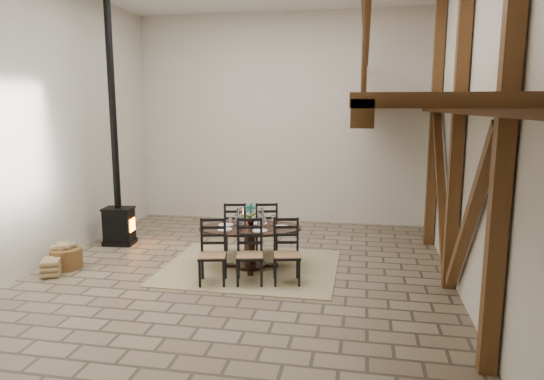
% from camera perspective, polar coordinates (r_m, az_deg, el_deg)
% --- Properties ---
extents(ground, '(8.00, 8.00, 0.00)m').
position_cam_1_polar(ground, '(8.39, -3.83, -9.76)').
color(ground, '#8A785C').
rests_on(ground, ground).
extents(room_shell, '(7.02, 8.02, 5.01)m').
position_cam_1_polar(room_shell, '(7.69, 4.69, 11.33)').
color(room_shell, beige).
rests_on(room_shell, ground).
extents(rug, '(3.00, 2.50, 0.02)m').
position_cam_1_polar(rug, '(8.65, -2.52, -9.05)').
color(rug, tan).
rests_on(rug, ground).
extents(dining_table, '(1.99, 2.22, 1.15)m').
position_cam_1_polar(dining_table, '(8.43, -2.55, -6.74)').
color(dining_table, black).
rests_on(dining_table, ground).
extents(wood_stove, '(0.64, 0.52, 5.00)m').
position_cam_1_polar(wood_stove, '(10.31, -17.76, 0.08)').
color(wood_stove, black).
rests_on(wood_stove, ground).
extents(log_basket, '(0.54, 0.54, 0.45)m').
position_cam_1_polar(log_basket, '(9.30, -23.05, -7.31)').
color(log_basket, brown).
rests_on(log_basket, ground).
extents(log_stack, '(0.42, 0.47, 0.29)m').
position_cam_1_polar(log_stack, '(9.02, -24.53, -8.26)').
color(log_stack, tan).
rests_on(log_stack, ground).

